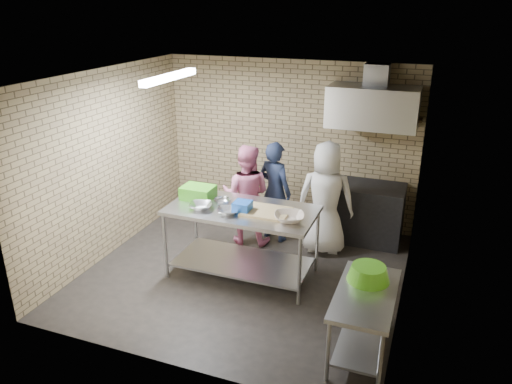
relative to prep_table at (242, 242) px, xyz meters
The scene contains 26 objects.
floor 0.49m from the prep_table, 63.33° to the left, with size 4.20×4.20×0.00m, color black.
ceiling 2.21m from the prep_table, 63.33° to the left, with size 4.20×4.20×0.00m, color black.
back_wall 2.20m from the prep_table, 89.59° to the left, with size 4.20×0.06×2.70m, color #907C5A.
front_wall 2.15m from the prep_table, 89.58° to the right, with size 4.20×0.06×2.70m, color #907C5A.
left_wall 2.26m from the prep_table, behind, with size 0.06×4.00×2.70m, color #907C5A.
right_wall 2.28m from the prep_table, ahead, with size 0.06×4.00×2.70m, color #907C5A.
prep_table is the anchor object (origin of this frame).
side_counter 2.11m from the prep_table, 30.55° to the right, with size 0.60×1.20×0.75m, color silver.
stove 2.16m from the prep_table, 50.90° to the left, with size 1.20×0.70×0.90m, color black.
range_hood 2.73m from the prep_table, 51.72° to the left, with size 1.30×0.60×0.60m, color silver.
hood_duct 3.10m from the prep_table, 54.01° to the left, with size 0.35×0.30×0.30m, color #A5A8AD.
wall_shelf 2.91m from the prep_table, 49.06° to the left, with size 0.80×0.20×0.04m, color #3F2B19.
fluorescent_fixture 2.36m from the prep_table, behind, with size 0.10×1.25×0.08m, color white.
green_crate 0.92m from the prep_table, behind, with size 0.44×0.33×0.17m, color #38961B.
blue_tub 0.57m from the prep_table, 63.43° to the right, with size 0.22×0.22×0.14m, color blue.
cutting_board 0.62m from the prep_table, ahead, with size 0.60×0.46×0.03m, color tan.
mixing_bowl_a 0.76m from the prep_table, 158.20° to the right, with size 0.31×0.31×0.08m, color #B2B6B9.
mixing_bowl_b 0.61m from the prep_table, behind, with size 0.23×0.23×0.07m, color #B6B9BD.
mixing_bowl_c 0.58m from the prep_table, 114.44° to the right, with size 0.28×0.28×0.07m, color silver.
ceramic_bowl 0.90m from the prep_table, 12.09° to the right, with size 0.38×0.38×0.09m, color beige.
green_basin 2.00m from the prep_table, 24.58° to the right, with size 0.46×0.46×0.17m, color #59C626, non-canonical shape.
bottle_red 2.84m from the prep_table, 53.60° to the left, with size 0.07×0.07×0.18m, color #B22619.
bottle_green 3.05m from the prep_table, 46.60° to the left, with size 0.06×0.06×0.15m, color green.
man_navy 1.25m from the prep_table, 87.40° to the left, with size 0.58×0.38×1.58m, color black.
woman_pink 1.04m from the prep_table, 108.42° to the left, with size 0.76×0.59×1.57m, color pink.
woman_white 1.44m from the prep_table, 50.49° to the left, with size 0.83×0.54×1.70m, color silver.
Camera 1 is at (2.27, -5.57, 3.56)m, focal length 34.68 mm.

